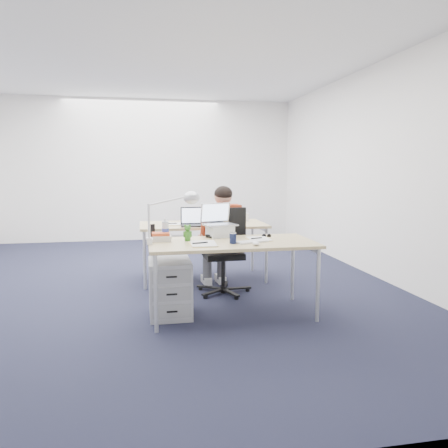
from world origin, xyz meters
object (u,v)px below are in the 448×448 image
(drawer_pedestal_far, at_px, (169,259))
(water_bottle, at_px, (165,229))
(desk_far, at_px, (203,227))
(computer_mouse, at_px, (256,243))
(can_koozie, at_px, (233,238))
(seated_person, at_px, (220,239))
(cordless_phone, at_px, (153,231))
(desk_near, at_px, (232,246))
(desk_lamp, at_px, (165,217))
(sunglasses, at_px, (267,236))
(wireless_keyboard, at_px, (252,242))
(dark_laptop, at_px, (195,216))
(silver_laptop, at_px, (220,220))
(far_cup, at_px, (246,217))
(bear_figurine, at_px, (188,233))
(drawer_pedestal_near, at_px, (170,288))
(office_chair, at_px, (224,269))
(book_stack, at_px, (161,237))
(headphones, at_px, (215,236))

(drawer_pedestal_far, height_order, water_bottle, water_bottle)
(desk_far, xyz_separation_m, computer_mouse, (0.26, -1.68, 0.07))
(computer_mouse, xyz_separation_m, can_koozie, (-0.19, 0.14, 0.03))
(seated_person, height_order, cordless_phone, seated_person)
(seated_person, height_order, water_bottle, seated_person)
(drawer_pedestal_far, height_order, cordless_phone, cordless_phone)
(seated_person, distance_m, water_bottle, 0.99)
(desk_near, xyz_separation_m, desk_lamp, (-0.64, -0.00, 0.30))
(drawer_pedestal_far, height_order, sunglasses, sunglasses)
(wireless_keyboard, relative_size, dark_laptop, 0.95)
(silver_laptop, distance_m, cordless_phone, 0.70)
(desk_far, relative_size, drawer_pedestal_far, 2.91)
(sunglasses, height_order, far_cup, far_cup)
(water_bottle, xyz_separation_m, bear_figurine, (0.21, -0.09, -0.03))
(drawer_pedestal_near, distance_m, dark_laptop, 1.31)
(office_chair, xyz_separation_m, dark_laptop, (-0.27, 0.48, 0.57))
(drawer_pedestal_far, height_order, far_cup, far_cup)
(can_koozie, distance_m, desk_lamp, 0.66)
(cordless_phone, bearing_deg, desk_far, 44.44)
(desk_near, bearing_deg, cordless_phone, 157.23)
(drawer_pedestal_near, distance_m, silver_laptop, 0.86)
(wireless_keyboard, bearing_deg, can_koozie, 168.51)
(sunglasses, bearing_deg, dark_laptop, 128.38)
(seated_person, distance_m, sunglasses, 0.79)
(desk_lamp, bearing_deg, cordless_phone, 120.24)
(office_chair, relative_size, wireless_keyboard, 3.17)
(book_stack, height_order, sunglasses, book_stack)
(office_chair, xyz_separation_m, headphones, (-0.17, -0.44, 0.46))
(headphones, bearing_deg, desk_far, 104.03)
(desk_near, bearing_deg, seated_person, 87.26)
(far_cup, bearing_deg, office_chair, -118.54)
(wireless_keyboard, bearing_deg, silver_laptop, 99.53)
(desk_far, relative_size, wireless_keyboard, 5.01)
(computer_mouse, xyz_separation_m, water_bottle, (-0.80, 0.46, 0.09))
(desk_near, bearing_deg, silver_laptop, 100.43)
(water_bottle, bearing_deg, bear_figurine, -23.13)
(drawer_pedestal_near, distance_m, bear_figurine, 0.57)
(silver_laptop, xyz_separation_m, can_koozie, (0.05, -0.43, -0.12))
(sunglasses, bearing_deg, silver_laptop, 172.55)
(wireless_keyboard, relative_size, water_bottle, 1.48)
(headphones, height_order, can_koozie, can_koozie)
(drawer_pedestal_far, xyz_separation_m, water_bottle, (-0.11, -1.27, 0.56))
(wireless_keyboard, height_order, cordless_phone, cordless_phone)
(sunglasses, bearing_deg, computer_mouse, -110.92)
(drawer_pedestal_far, relative_size, bear_figurine, 3.34)
(drawer_pedestal_far, xyz_separation_m, sunglasses, (0.93, -1.27, 0.47))
(office_chair, xyz_separation_m, sunglasses, (0.35, -0.51, 0.45))
(dark_laptop, xyz_separation_m, far_cup, (0.74, 0.37, -0.07))
(wireless_keyboard, bearing_deg, drawer_pedestal_far, 93.37)
(office_chair, xyz_separation_m, drawer_pedestal_far, (-0.57, 0.75, -0.01))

